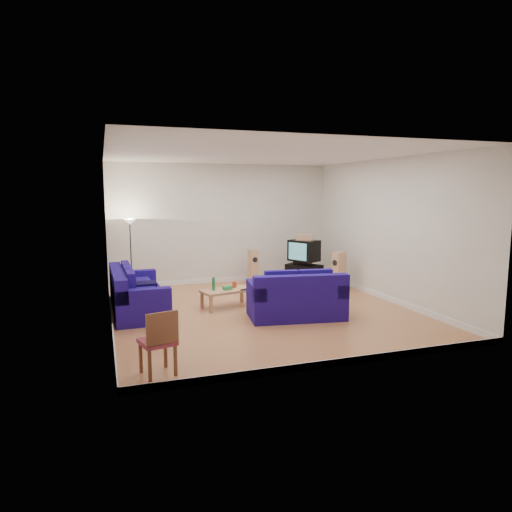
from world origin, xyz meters
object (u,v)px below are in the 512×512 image
object	(u,v)px
sofa_three_seat	(135,296)
tv_stand	(304,275)
television	(304,251)
sofa_loveseat	(297,301)
coffee_table	(227,292)

from	to	relation	value
sofa_three_seat	tv_stand	xyz separation A→B (m)	(4.46, 1.44, -0.06)
sofa_three_seat	tv_stand	world-z (taller)	sofa_three_seat
tv_stand	television	bearing A→B (deg)	-79.80
tv_stand	sofa_loveseat	bearing A→B (deg)	-63.31
sofa_loveseat	coffee_table	world-z (taller)	sofa_loveseat
sofa_three_seat	tv_stand	distance (m)	4.68
tv_stand	television	distance (m)	0.65
sofa_three_seat	coffee_table	xyz separation A→B (m)	(1.90, -0.21, 0.01)
sofa_three_seat	tv_stand	size ratio (longest dim) A/B	2.60
tv_stand	television	world-z (taller)	television
sofa_three_seat	sofa_loveseat	bearing A→B (deg)	62.71
sofa_loveseat	coffee_table	xyz separation A→B (m)	(-1.08, 1.23, -0.01)
sofa_three_seat	tv_stand	bearing A→B (deg)	106.50
sofa_loveseat	tv_stand	world-z (taller)	sofa_loveseat
sofa_loveseat	sofa_three_seat	bearing A→B (deg)	162.84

